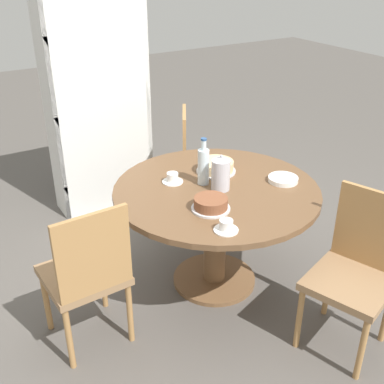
{
  "coord_description": "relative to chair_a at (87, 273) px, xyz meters",
  "views": [
    {
      "loc": [
        -1.51,
        -2.19,
        2.07
      ],
      "look_at": [
        0.0,
        0.29,
        0.56
      ],
      "focal_mm": 45.0,
      "sensor_mm": 36.0,
      "label": 1
    }
  ],
  "objects": [
    {
      "name": "ground_plane",
      "position": [
        0.91,
        0.11,
        -0.49
      ],
      "size": [
        14.0,
        14.0,
        0.0
      ],
      "primitive_type": "plane",
      "color": "#56514C"
    },
    {
      "name": "dining_table",
      "position": [
        0.91,
        0.11,
        0.08
      ],
      "size": [
        1.29,
        1.29,
        0.71
      ],
      "color": "brown",
      "rests_on": "ground_plane"
    },
    {
      "name": "chair_a",
      "position": [
        0.0,
        0.0,
        0.0
      ],
      "size": [
        0.44,
        0.44,
        0.91
      ],
      "rotation": [
        0.0,
        0.0,
        3.19
      ],
      "color": "#A87A47",
      "rests_on": "ground_plane"
    },
    {
      "name": "chair_b",
      "position": [
        1.26,
        -0.73,
        0.0
      ],
      "size": [
        0.53,
        0.53,
        0.91
      ],
      "rotation": [
        0.0,
        0.0,
        5.04
      ],
      "color": "#A87A47",
      "rests_on": "ground_plane"
    },
    {
      "name": "chair_c",
      "position": [
        1.31,
        0.93,
        0.0
      ],
      "size": [
        0.57,
        0.57,
        0.91
      ],
      "rotation": [
        0.0,
        0.0,
        7.32
      ],
      "color": "#A87A47",
      "rests_on": "ground_plane"
    },
    {
      "name": "bookshelf",
      "position": [
        0.72,
        1.55,
        0.37
      ],
      "size": [
        0.82,
        0.28,
        1.78
      ],
      "rotation": [
        0.0,
        0.0,
        3.14
      ],
      "color": "silver",
      "rests_on": "ground_plane"
    },
    {
      "name": "coffee_pot",
      "position": [
        0.92,
        0.08,
        0.33
      ],
      "size": [
        0.12,
        0.12,
        0.23
      ],
      "color": "silver",
      "rests_on": "dining_table"
    },
    {
      "name": "water_bottle",
      "position": [
        0.87,
        0.2,
        0.35
      ],
      "size": [
        0.07,
        0.07,
        0.3
      ],
      "color": "silver",
      "rests_on": "dining_table"
    },
    {
      "name": "cake_main",
      "position": [
        1.04,
        0.31,
        0.27
      ],
      "size": [
        0.26,
        0.26,
        0.08
      ],
      "color": "silver",
      "rests_on": "dining_table"
    },
    {
      "name": "cake_second",
      "position": [
        0.73,
        -0.1,
        0.26
      ],
      "size": [
        0.22,
        0.22,
        0.07
      ],
      "color": "silver",
      "rests_on": "dining_table"
    },
    {
      "name": "cup_a",
      "position": [
        0.67,
        -0.33,
        0.25
      ],
      "size": [
        0.13,
        0.13,
        0.06
      ],
      "color": "white",
      "rests_on": "dining_table"
    },
    {
      "name": "cup_b",
      "position": [
        0.71,
        0.32,
        0.25
      ],
      "size": [
        0.13,
        0.13,
        0.06
      ],
      "color": "white",
      "rests_on": "dining_table"
    },
    {
      "name": "plate_stack",
      "position": [
        1.32,
        -0.04,
        0.24
      ],
      "size": [
        0.19,
        0.19,
        0.03
      ],
      "color": "white",
      "rests_on": "dining_table"
    }
  ]
}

